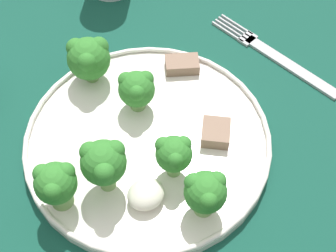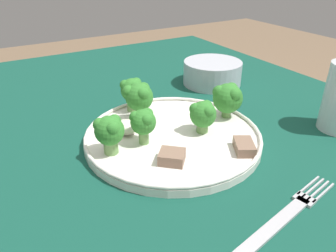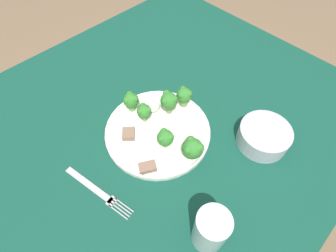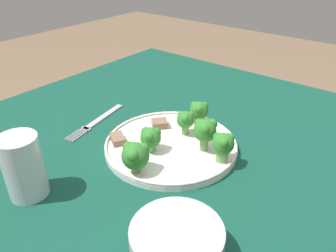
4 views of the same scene
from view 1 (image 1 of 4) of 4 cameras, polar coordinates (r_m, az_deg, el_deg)
name	(u,v)px [view 1 (image 1 of 4)]	position (r m, az deg, el deg)	size (l,w,h in m)	color
table	(141,229)	(0.62, -3.33, -12.38)	(1.12, 0.98, 0.78)	#114738
dinner_plate	(148,140)	(0.54, -2.48, -1.74)	(0.28, 0.28, 0.02)	white
fork	(274,56)	(0.64, 12.85, 8.35)	(0.06, 0.20, 0.00)	#B2B2B7
broccoli_floret_near_rim_left	(103,163)	(0.47, -7.87, -4.44)	(0.05, 0.05, 0.07)	#709E56
broccoli_floret_center_left	(137,89)	(0.54, -3.85, 4.54)	(0.04, 0.04, 0.05)	#709E56
broccoli_floret_back_left	(205,192)	(0.46, 4.59, -8.08)	(0.04, 0.04, 0.06)	#709E56
broccoli_floret_front_left	(56,184)	(0.47, -13.51, -6.89)	(0.04, 0.04, 0.06)	#709E56
broccoli_floret_center_back	(174,154)	(0.48, 0.72, -3.44)	(0.04, 0.04, 0.06)	#709E56
broccoli_floret_mid_cluster	(88,58)	(0.57, -9.67, 8.20)	(0.05, 0.05, 0.06)	#709E56
meat_slice_front_slice	(182,65)	(0.59, 1.74, 7.50)	(0.05, 0.04, 0.01)	#846651
meat_slice_middle_slice	(215,132)	(0.53, 5.81, -0.76)	(0.05, 0.05, 0.02)	#846651
sauce_dollop	(147,193)	(0.49, -2.52, -8.19)	(0.04, 0.04, 0.02)	silver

